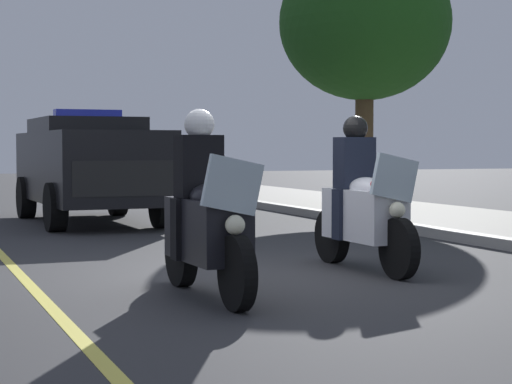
% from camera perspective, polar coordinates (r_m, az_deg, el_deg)
% --- Properties ---
extents(ground_plane, '(80.00, 80.00, 0.00)m').
position_cam_1_polar(ground_plane, '(9.59, 0.03, -5.38)').
color(ground_plane, '#333335').
extents(lane_stripe_center, '(48.00, 0.12, 0.01)m').
position_cam_1_polar(lane_stripe_center, '(9.02, -13.69, -5.96)').
color(lane_stripe_center, '#E0D14C').
rests_on(lane_stripe_center, ground).
extents(police_motorcycle_lead_left, '(2.14, 0.57, 1.72)m').
position_cam_1_polar(police_motorcycle_lead_left, '(8.27, -3.14, -1.82)').
color(police_motorcycle_lead_left, black).
rests_on(police_motorcycle_lead_left, ground).
extents(police_motorcycle_lead_right, '(2.14, 0.57, 1.72)m').
position_cam_1_polar(police_motorcycle_lead_right, '(10.15, 6.69, -0.98)').
color(police_motorcycle_lead_right, black).
rests_on(police_motorcycle_lead_right, ground).
extents(police_suv, '(4.95, 2.17, 2.05)m').
position_cam_1_polar(police_suv, '(16.77, -10.38, 1.74)').
color(police_suv, black).
rests_on(police_suv, ground).
extents(tree_far_back, '(3.68, 3.68, 5.60)m').
position_cam_1_polar(tree_far_back, '(19.95, 6.82, 10.41)').
color(tree_far_back, '#4C3823').
rests_on(tree_far_back, sidewalk_strip).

